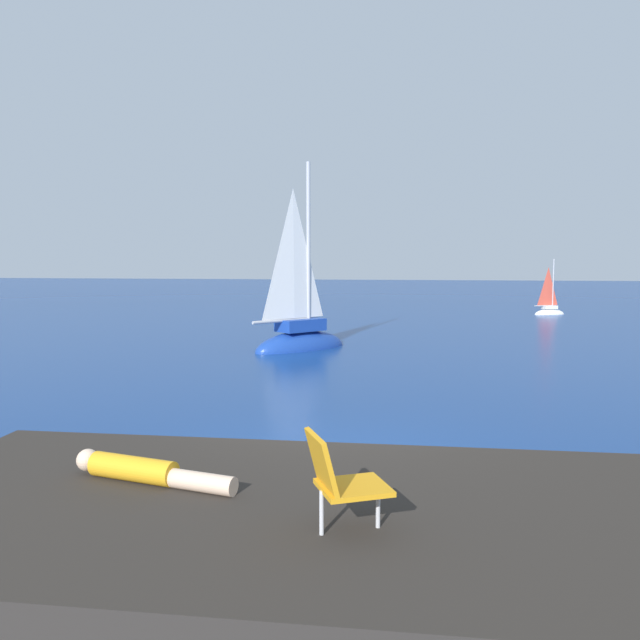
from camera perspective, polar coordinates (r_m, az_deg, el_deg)
ground_plane at (r=9.69m, az=1.50°, el=-12.69°), size 160.00×160.00×0.00m
shore_ledge at (r=6.03m, az=-2.72°, el=-19.82°), size 7.60×3.80×0.90m
boulder_seaward at (r=8.04m, az=22.56°, el=-17.05°), size 1.42×1.29×0.84m
boulder_inland at (r=8.21m, az=15.32°, el=-16.33°), size 0.88×1.09×0.66m
sailboat_near at (r=21.30m, az=-1.78°, el=-1.63°), size 3.31×3.45×6.79m
sailboat_far at (r=36.49m, az=19.76°, el=0.74°), size 1.81×1.15×3.27m
person_sunbather at (r=6.47m, az=-15.37°, el=-12.84°), size 1.73×0.59×0.25m
beach_chair at (r=5.10m, az=1.74°, el=-13.85°), size 0.74×0.69×0.80m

